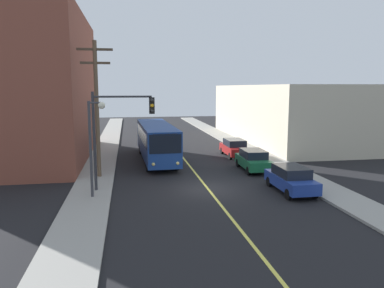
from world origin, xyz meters
The scene contains 13 objects.
ground_plane centered at (0.00, 0.00, 0.00)m, with size 120.00×120.00×0.00m, color black.
sidewalk_left centered at (-7.25, 10.00, 0.07)m, with size 2.50×90.00×0.15m, color gray.
sidewalk_right centered at (7.25, 10.00, 0.07)m, with size 2.50×90.00×0.15m, color gray.
lane_stripe_center centered at (0.00, 15.00, 0.01)m, with size 0.16×60.00×0.01m, color #D8CC4C.
building_left_brick centered at (-13.49, 12.52, 6.34)m, with size 10.00×18.70×12.69m.
building_right_warehouse centered at (14.49, 20.47, 3.34)m, with size 12.00×26.51×6.68m.
city_bus centered at (-2.50, 10.01, 1.82)m, with size 2.97×12.22×3.20m.
parked_car_blue centered at (4.88, -1.55, 0.84)m, with size 1.83×4.41×1.62m.
parked_car_green centered at (4.60, 4.69, 0.84)m, with size 1.93×4.45×1.62m.
parked_car_red centered at (4.84, 10.70, 0.84)m, with size 1.83×4.41×1.62m.
utility_pole_near centered at (-7.01, 4.08, 5.34)m, with size 2.40×0.28×9.40m.
traffic_signal_left_corner centered at (-5.41, 0.44, 4.30)m, with size 3.75×0.48×6.00m.
street_lamp_left centered at (-6.83, -1.00, 3.74)m, with size 0.98×0.40×5.50m.
Camera 1 is at (-4.91, -22.58, 6.39)m, focal length 34.97 mm.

